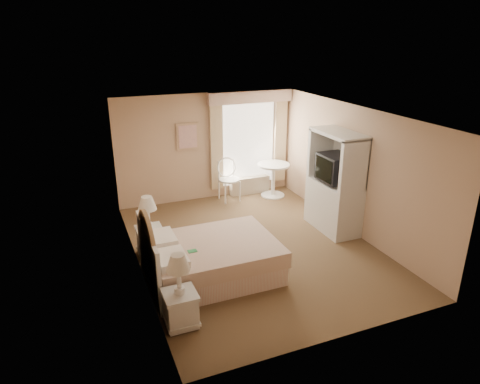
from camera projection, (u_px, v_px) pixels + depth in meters
name	position (u px, v px, depth m)	size (l,w,h in m)	color
room	(254.00, 184.00, 7.58)	(4.21, 5.51, 2.51)	brown
window	(249.00, 140.00, 10.21)	(2.05, 0.22, 2.51)	white
framed_art	(188.00, 137.00, 9.66)	(0.52, 0.04, 0.62)	tan
bed	(207.00, 258.00, 6.93)	(2.08, 1.58, 1.40)	tan
nightstand_near	(180.00, 300.00, 5.74)	(0.44, 0.44, 1.08)	silver
nightstand_far	(149.00, 234.00, 7.59)	(0.46, 0.46, 1.11)	silver
round_table	(273.00, 175.00, 10.30)	(0.77, 0.77, 0.81)	white
cafe_chair	(228.00, 176.00, 10.07)	(0.52, 0.52, 1.01)	white
armoire	(335.00, 190.00, 8.48)	(0.60, 1.21, 2.01)	silver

